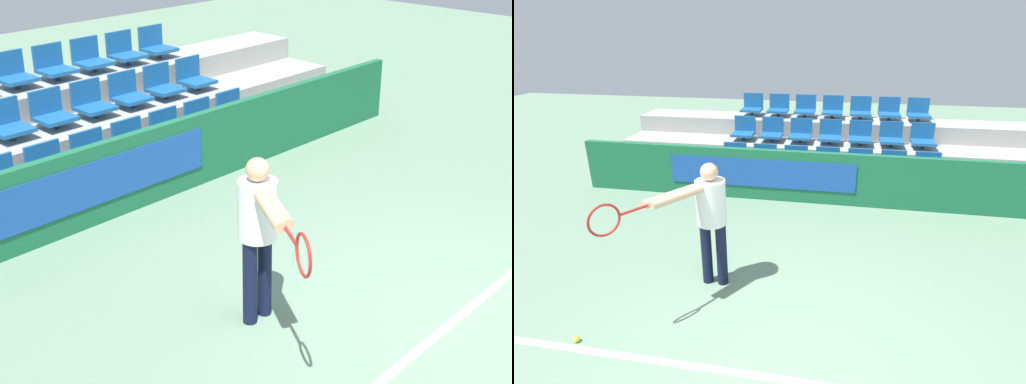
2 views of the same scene
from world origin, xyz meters
The scene contains 25 objects.
ground_plane centered at (0.00, 0.00, 0.00)m, with size 30.00×30.00×0.00m, color slate.
court_baseline centered at (0.00, 0.09, 0.00)m, with size 6.12×0.08×0.01m.
barrier_wall centered at (-0.03, 4.15, 0.48)m, with size 9.22×0.14×0.95m.
bleacher_tier_front centered at (0.00, 4.66, 0.18)m, with size 8.82×0.87×0.36m.
bleacher_tier_middle centered at (0.00, 5.53, 0.36)m, with size 8.82×0.87×0.72m.
bleacher_tier_back centered at (0.00, 6.40, 0.54)m, with size 8.82×0.87×1.08m.
stadium_chair_0 centered at (-1.85, 4.78, 0.56)m, with size 0.46×0.45×0.48m.
stadium_chair_1 centered at (-1.23, 4.78, 0.56)m, with size 0.46×0.45×0.48m.
stadium_chair_2 centered at (-0.62, 4.78, 0.56)m, with size 0.46×0.45×0.48m.
stadium_chair_3 centered at (0.00, 4.78, 0.56)m, with size 0.46×0.45×0.48m.
stadium_chair_4 centered at (0.62, 4.78, 0.56)m, with size 0.46×0.45×0.48m.
stadium_chair_5 centered at (1.23, 4.78, 0.56)m, with size 0.46×0.45×0.48m.
stadium_chair_6 centered at (1.85, 4.78, 0.56)m, with size 0.46×0.45×0.48m.
stadium_chair_8 centered at (-1.23, 5.65, 0.92)m, with size 0.46×0.45×0.48m.
stadium_chair_9 centered at (-0.62, 5.65, 0.92)m, with size 0.46×0.45×0.48m.
stadium_chair_10 centered at (0.00, 5.65, 0.92)m, with size 0.46×0.45×0.48m.
stadium_chair_11 centered at (0.62, 5.65, 0.92)m, with size 0.46×0.45×0.48m.
stadium_chair_12 centered at (1.23, 5.65, 0.92)m, with size 0.46×0.45×0.48m.
stadium_chair_13 centered at (1.85, 5.65, 0.92)m, with size 0.46×0.45×0.48m.
stadium_chair_16 centered at (-0.62, 6.52, 1.27)m, with size 0.46×0.45×0.48m.
stadium_chair_17 centered at (0.00, 6.52, 1.27)m, with size 0.46×0.45×0.48m.
stadium_chair_18 centered at (0.62, 6.52, 1.27)m, with size 0.46×0.45×0.48m.
stadium_chair_19 centered at (1.23, 6.52, 1.27)m, with size 0.46×0.45×0.48m.
stadium_chair_20 centered at (1.85, 6.52, 1.27)m, with size 0.46×0.45×0.48m.
tennis_player centered at (-1.24, 1.38, 0.99)m, with size 0.94×1.38×1.57m.
Camera 1 is at (-5.22, -2.34, 3.72)m, focal length 50.00 mm.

